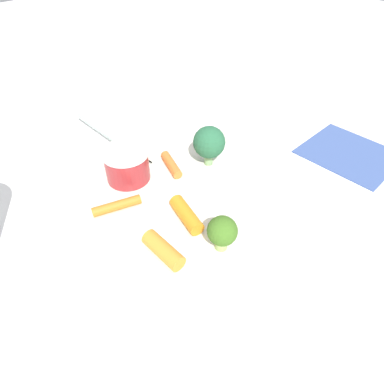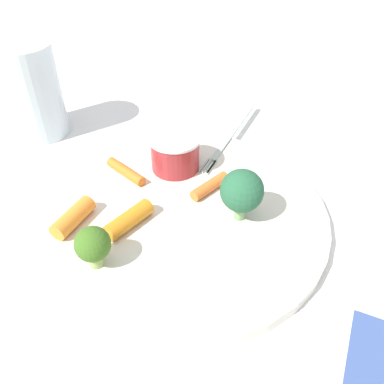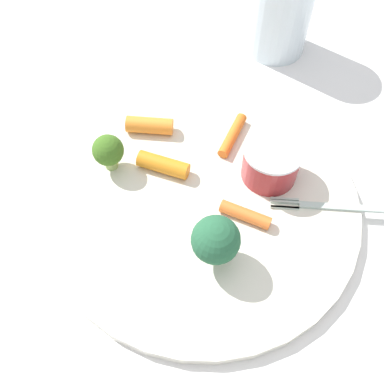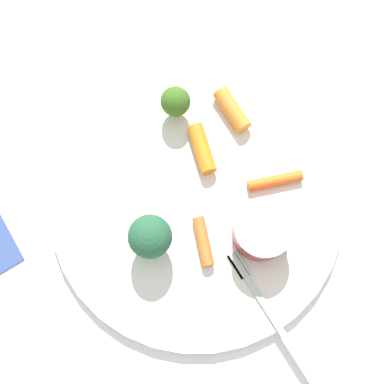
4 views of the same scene
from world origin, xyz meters
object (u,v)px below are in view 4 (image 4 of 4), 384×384
carrot_stick_1 (203,242)px  carrot_stick_2 (232,110)px  carrot_stick_0 (202,149)px  carrot_stick_3 (275,181)px  sauce_cup (262,231)px  plate (197,201)px  fork (283,334)px  broccoli_floret_0 (150,237)px  broccoli_floret_1 (176,102)px

carrot_stick_1 → carrot_stick_2: (-0.11, 0.10, 0.00)m
carrot_stick_0 → carrot_stick_1: carrot_stick_0 is taller
carrot_stick_1 → carrot_stick_3: bearing=101.8°
sauce_cup → carrot_stick_1: size_ratio=1.17×
plate → fork: 0.16m
carrot_stick_1 → carrot_stick_3: size_ratio=0.87×
broccoli_floret_0 → carrot_stick_1: broccoli_floret_0 is taller
carrot_stick_3 → plate: bearing=-105.3°
plate → carrot_stick_3: 0.09m
plate → broccoli_floret_0: bearing=-73.9°
broccoli_floret_0 → broccoli_floret_1: 0.15m
plate → sauce_cup: size_ratio=5.26×
sauce_cup → carrot_stick_2: (-0.13, 0.04, -0.01)m
sauce_cup → broccoli_floret_0: (-0.05, -0.10, 0.01)m
broccoli_floret_0 → carrot_stick_0: bearing=124.1°
carrot_stick_0 → carrot_stick_2: bearing=115.0°
broccoli_floret_0 → carrot_stick_3: size_ratio=0.98×
broccoli_floret_0 → carrot_stick_0: (-0.06, 0.09, -0.03)m
plate → fork: size_ratio=1.61×
carrot_stick_3 → fork: carrot_stick_3 is taller
plate → carrot_stick_0: bearing=145.5°
plate → broccoli_floret_0: size_ratio=5.49×
broccoli_floret_0 → sauce_cup: bearing=65.7°
carrot_stick_1 → carrot_stick_0: bearing=152.0°
carrot_stick_1 → carrot_stick_2: 0.15m
carrot_stick_2 → fork: 0.24m
broccoli_floret_1 → fork: broccoli_floret_1 is taller
plate → carrot_stick_2: 0.11m
carrot_stick_1 → fork: bearing=12.1°
plate → broccoli_floret_1: broccoli_floret_1 is taller
broccoli_floret_0 → carrot_stick_2: 0.17m
carrot_stick_0 → fork: carrot_stick_0 is taller
sauce_cup → carrot_stick_2: bearing=162.3°
sauce_cup → carrot_stick_1: bearing=-110.5°
carrot_stick_1 → fork: 0.12m
sauce_cup → broccoli_floret_1: size_ratio=1.41×
sauce_cup → carrot_stick_2: 0.14m
broccoli_floret_1 → carrot_stick_2: (0.03, 0.05, -0.02)m
sauce_cup → fork: bearing=-17.3°
plate → carrot_stick_3: size_ratio=5.38×
plate → carrot_stick_2: carrot_stick_2 is taller
plate → broccoli_floret_1: size_ratio=7.41×
broccoli_floret_1 → carrot_stick_1: (0.14, -0.04, -0.02)m
broccoli_floret_1 → carrot_stick_2: bearing=59.5°
plate → fork: (0.16, 0.01, 0.01)m
carrot_stick_0 → carrot_stick_1: 0.10m
broccoli_floret_1 → carrot_stick_2: 0.06m
carrot_stick_0 → carrot_stick_1: size_ratio=1.06×
plate → carrot_stick_1: (0.04, -0.02, 0.01)m
carrot_stick_1 → broccoli_floret_0: bearing=-118.7°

